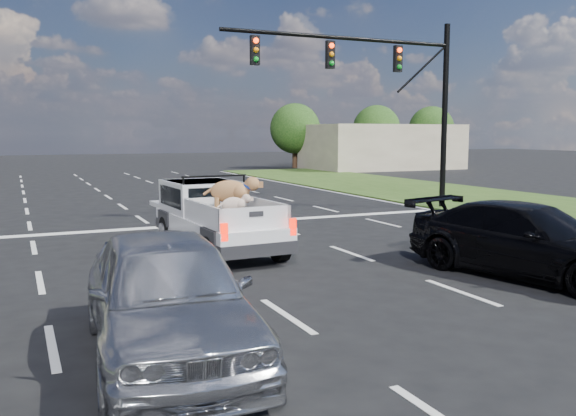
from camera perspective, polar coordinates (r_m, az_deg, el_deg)
name	(u,v)px	position (r m, az deg, el deg)	size (l,w,h in m)	color
ground	(380,303)	(10.66, 8.60, -8.82)	(160.00, 160.00, 0.00)	black
road_markings	(247,241)	(16.42, -3.90, -3.14)	(17.75, 60.00, 0.01)	silver
traffic_signal	(393,83)	(23.06, 9.76, 11.46)	(9.11, 0.31, 7.00)	black
building_right	(382,147)	(50.77, 8.76, 5.68)	(12.00, 7.00, 3.60)	#C1B393
tree_far_d	(295,129)	(51.36, 0.65, 7.44)	(4.20, 4.20, 5.40)	#332114
tree_far_e	(376,129)	(55.21, 8.27, 7.33)	(4.20, 4.20, 5.40)	#332114
tree_far_f	(431,129)	(58.64, 13.26, 7.20)	(4.20, 4.20, 5.40)	#332114
pickup_truck	(215,215)	(15.23, -6.83, -0.63)	(2.09, 5.07, 1.87)	black
silver_sedan	(167,295)	(8.07, -11.22, -8.00)	(1.94, 4.83, 1.64)	#ACADB3
black_coupe	(529,241)	(13.23, 21.63, -2.85)	(2.08, 5.11, 1.48)	black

